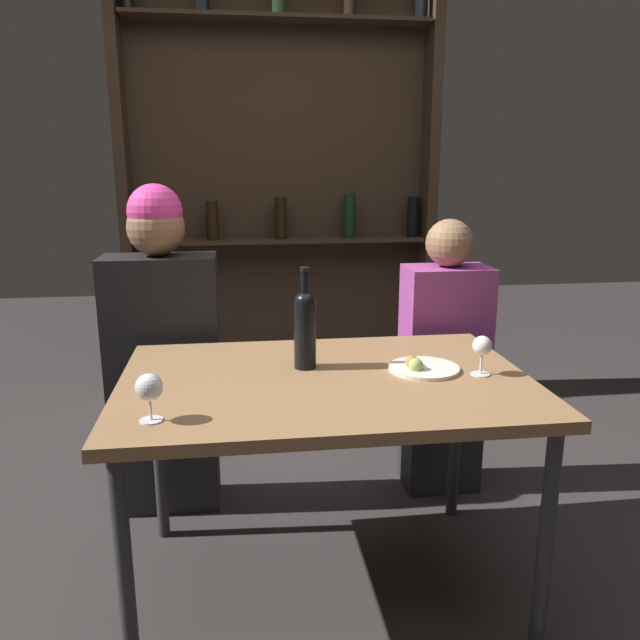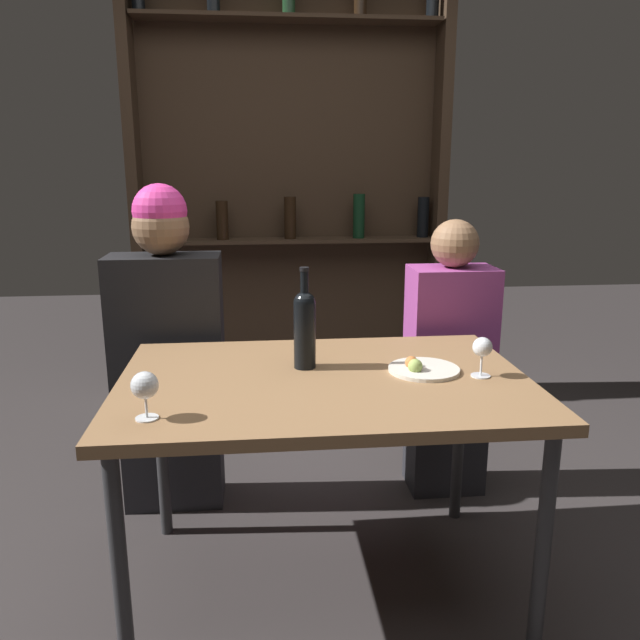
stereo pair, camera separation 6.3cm
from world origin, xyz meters
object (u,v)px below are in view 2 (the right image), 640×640
Objects in this scene: wine_glass_1 at (482,349)px; food_plate_0 at (421,368)px; seated_person_left at (169,355)px; seated_person_right at (448,366)px; wine_bottle at (305,325)px; wine_glass_0 at (145,387)px.

wine_glass_1 is 0.56× the size of food_plate_0.
seated_person_left is 1.16m from seated_person_right.
wine_glass_1 is 0.11× the size of seated_person_right.
wine_glass_1 is at bearing -99.42° from seated_person_right.
wine_bottle is at bearing -45.35° from seated_person_left.
wine_glass_1 reaches higher than food_plate_0.
seated_person_left is at bearing 145.82° from food_plate_0.
wine_glass_0 is 0.10× the size of seated_person_left.
wine_glass_0 is 1.00m from wine_glass_1.
food_plate_0 is at bearing -12.16° from wine_bottle.
seated_person_right is at bearing 0.00° from seated_person_left.
food_plate_0 is at bearing -115.28° from seated_person_right.
wine_bottle is 1.45× the size of food_plate_0.
wine_glass_0 is at bearing -159.61° from food_plate_0.
wine_bottle is 2.57× the size of wine_glass_0.
seated_person_right is at bearing 80.58° from wine_glass_1.
wine_bottle is 2.61× the size of wine_glass_1.
seated_person_left reaches higher than wine_bottle.
wine_glass_0 is at bearing -140.56° from seated_person_right.
seated_person_right is at bearing 38.57° from wine_bottle.
wine_glass_0 is 0.57× the size of food_plate_0.
food_plate_0 is at bearing 159.47° from wine_glass_1.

